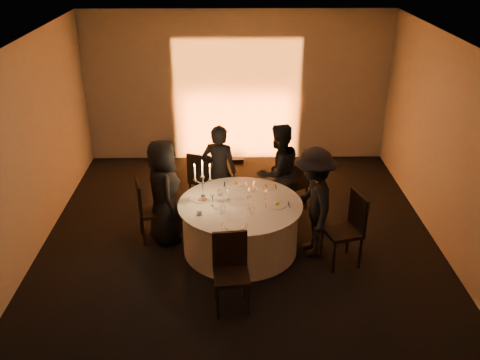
{
  "coord_description": "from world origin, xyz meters",
  "views": [
    {
      "loc": [
        -0.12,
        -6.79,
        4.39
      ],
      "look_at": [
        0.0,
        0.2,
        1.05
      ],
      "focal_mm": 40.0,
      "sensor_mm": 36.0,
      "label": 1
    }
  ],
  "objects_px": {
    "guest_back_left": "(220,171)",
    "chair_front": "(231,267)",
    "chair_left": "(147,207)",
    "coffee_cup": "(199,212)",
    "chair_back_right": "(295,182)",
    "guest_left": "(164,191)",
    "chair_back_left": "(202,176)",
    "candelabra": "(203,187)",
    "guest_right": "(313,202)",
    "guest_back_right": "(278,172)",
    "chair_right": "(349,225)",
    "banquet_table": "(240,227)"
  },
  "relations": [
    {
      "from": "guest_back_left",
      "to": "chair_back_right",
      "type": "bearing_deg",
      "value": -156.88
    },
    {
      "from": "chair_right",
      "to": "guest_back_right",
      "type": "height_order",
      "value": "guest_back_right"
    },
    {
      "from": "chair_left",
      "to": "coffee_cup",
      "type": "height_order",
      "value": "chair_left"
    },
    {
      "from": "chair_back_left",
      "to": "chair_back_right",
      "type": "distance_m",
      "value": 1.57
    },
    {
      "from": "guest_left",
      "to": "guest_right",
      "type": "distance_m",
      "value": 2.21
    },
    {
      "from": "chair_front",
      "to": "coffee_cup",
      "type": "xyz_separation_m",
      "value": [
        -0.43,
        0.98,
        0.24
      ]
    },
    {
      "from": "chair_left",
      "to": "chair_back_right",
      "type": "height_order",
      "value": "chair_left"
    },
    {
      "from": "guest_left",
      "to": "guest_right",
      "type": "relative_size",
      "value": 0.98
    },
    {
      "from": "guest_left",
      "to": "candelabra",
      "type": "distance_m",
      "value": 0.67
    },
    {
      "from": "chair_front",
      "to": "candelabra",
      "type": "height_order",
      "value": "candelabra"
    },
    {
      "from": "coffee_cup",
      "to": "chair_left",
      "type": "bearing_deg",
      "value": 142.95
    },
    {
      "from": "chair_front",
      "to": "chair_left",
      "type": "bearing_deg",
      "value": 122.63
    },
    {
      "from": "chair_left",
      "to": "guest_left",
      "type": "xyz_separation_m",
      "value": [
        0.26,
        0.0,
        0.26
      ]
    },
    {
      "from": "chair_right",
      "to": "chair_front",
      "type": "relative_size",
      "value": 1.07
    },
    {
      "from": "chair_back_right",
      "to": "coffee_cup",
      "type": "relative_size",
      "value": 8.47
    },
    {
      "from": "guest_left",
      "to": "coffee_cup",
      "type": "distance_m",
      "value": 0.84
    },
    {
      "from": "chair_right",
      "to": "guest_back_right",
      "type": "relative_size",
      "value": 0.66
    },
    {
      "from": "banquet_table",
      "to": "candelabra",
      "type": "xyz_separation_m",
      "value": [
        -0.54,
        0.09,
        0.61
      ]
    },
    {
      "from": "guest_left",
      "to": "guest_right",
      "type": "xyz_separation_m",
      "value": [
        2.17,
        -0.41,
        0.01
      ]
    },
    {
      "from": "guest_back_left",
      "to": "chair_front",
      "type": "bearing_deg",
      "value": 110.78
    },
    {
      "from": "chair_back_left",
      "to": "chair_right",
      "type": "distance_m",
      "value": 2.75
    },
    {
      "from": "banquet_table",
      "to": "chair_left",
      "type": "xyz_separation_m",
      "value": [
        -1.4,
        0.32,
        0.16
      ]
    },
    {
      "from": "coffee_cup",
      "to": "chair_back_left",
      "type": "bearing_deg",
      "value": 91.58
    },
    {
      "from": "chair_back_right",
      "to": "guest_back_left",
      "type": "bearing_deg",
      "value": -28.48
    },
    {
      "from": "banquet_table",
      "to": "candelabra",
      "type": "bearing_deg",
      "value": 170.03
    },
    {
      "from": "chair_back_left",
      "to": "candelabra",
      "type": "distance_m",
      "value": 1.36
    },
    {
      "from": "chair_left",
      "to": "guest_back_right",
      "type": "distance_m",
      "value": 2.14
    },
    {
      "from": "chair_front",
      "to": "guest_back_right",
      "type": "distance_m",
      "value": 2.38
    },
    {
      "from": "guest_back_right",
      "to": "guest_left",
      "type": "bearing_deg",
      "value": -13.04
    },
    {
      "from": "banquet_table",
      "to": "chair_right",
      "type": "bearing_deg",
      "value": -13.28
    },
    {
      "from": "guest_back_right",
      "to": "chair_left",
      "type": "bearing_deg",
      "value": -15.35
    },
    {
      "from": "chair_right",
      "to": "guest_left",
      "type": "bearing_deg",
      "value": -119.49
    },
    {
      "from": "chair_back_left",
      "to": "coffee_cup",
      "type": "distance_m",
      "value": 1.7
    },
    {
      "from": "chair_right",
      "to": "chair_front",
      "type": "xyz_separation_m",
      "value": [
        -1.65,
        -0.92,
        -0.04
      ]
    },
    {
      "from": "chair_back_right",
      "to": "candelabra",
      "type": "distance_m",
      "value": 1.91
    },
    {
      "from": "banquet_table",
      "to": "chair_back_left",
      "type": "bearing_deg",
      "value": 114.11
    },
    {
      "from": "guest_back_left",
      "to": "guest_right",
      "type": "xyz_separation_m",
      "value": [
        1.36,
        -1.15,
        0.03
      ]
    },
    {
      "from": "chair_back_right",
      "to": "guest_back_right",
      "type": "distance_m",
      "value": 0.5
    },
    {
      "from": "guest_left",
      "to": "candelabra",
      "type": "relative_size",
      "value": 2.52
    },
    {
      "from": "chair_left",
      "to": "chair_right",
      "type": "bearing_deg",
      "value": -117.86
    },
    {
      "from": "chair_back_left",
      "to": "coffee_cup",
      "type": "height_order",
      "value": "chair_back_left"
    },
    {
      "from": "guest_left",
      "to": "coffee_cup",
      "type": "height_order",
      "value": "guest_left"
    },
    {
      "from": "banquet_table",
      "to": "chair_right",
      "type": "xyz_separation_m",
      "value": [
        1.51,
        -0.36,
        0.22
      ]
    },
    {
      "from": "chair_left",
      "to": "coffee_cup",
      "type": "bearing_deg",
      "value": -141.73
    },
    {
      "from": "chair_front",
      "to": "candelabra",
      "type": "distance_m",
      "value": 1.49
    },
    {
      "from": "chair_front",
      "to": "candelabra",
      "type": "relative_size",
      "value": 1.55
    },
    {
      "from": "guest_back_left",
      "to": "guest_back_right",
      "type": "height_order",
      "value": "guest_back_right"
    },
    {
      "from": "chair_right",
      "to": "coffee_cup",
      "type": "bearing_deg",
      "value": -106.53
    },
    {
      "from": "chair_back_left",
      "to": "chair_front",
      "type": "xyz_separation_m",
      "value": [
        0.48,
        -2.65,
        0.01
      ]
    },
    {
      "from": "guest_left",
      "to": "guest_back_right",
      "type": "relative_size",
      "value": 1.0
    }
  ]
}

